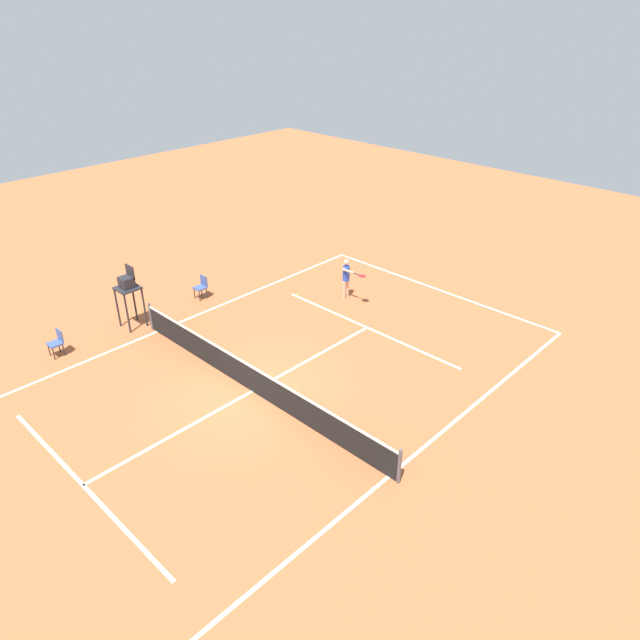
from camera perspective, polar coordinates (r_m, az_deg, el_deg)
The scene contains 8 objects.
ground_plane at distance 18.65m, azimuth -6.59°, elevation -6.88°, with size 60.00×60.00×0.00m, color #AD5933.
court_lines at distance 18.64m, azimuth -6.59°, elevation -6.88°, with size 10.91×20.51×0.01m.
tennis_net at distance 18.36m, azimuth -6.67°, elevation -5.63°, with size 11.51×0.10×1.07m.
player_serving at distance 23.68m, azimuth 2.63°, elevation 4.32°, with size 1.28×0.54×1.70m.
tennis_ball at distance 24.31m, azimuth -2.26°, elevation 2.46°, with size 0.07×0.07×0.07m, color #CCE033.
umpire_chair at distance 22.43m, azimuth -18.18°, elevation 3.05°, with size 0.80×0.80×2.41m.
courtside_chair_near at distance 21.95m, azimuth -24.22°, elevation -1.92°, with size 0.44×0.46×0.95m.
courtside_chair_mid at distance 24.38m, azimuth -11.46°, elevation 3.26°, with size 0.44×0.46×0.95m.
Camera 1 is at (-11.94, 9.37, 10.83)m, focal length 32.93 mm.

